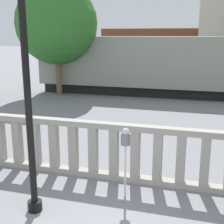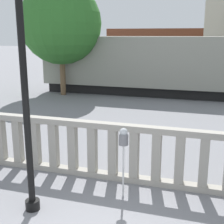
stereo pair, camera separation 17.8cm
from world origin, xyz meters
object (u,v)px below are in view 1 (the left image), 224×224
(parking_meter, at_px, (126,141))
(train_near, at_px, (210,65))
(tree_right, at_px, (57,23))
(train_far, at_px, (215,48))
(lamppost, at_px, (26,74))

(parking_meter, xyz_separation_m, train_near, (1.85, 12.05, 0.49))
(parking_meter, bearing_deg, tree_right, 121.98)
(train_far, distance_m, tree_right, 19.24)
(tree_right, bearing_deg, lamppost, -66.87)
(lamppost, bearing_deg, tree_right, 113.13)
(parking_meter, distance_m, tree_right, 12.42)
(train_near, bearing_deg, lamppost, -104.70)
(train_far, relative_size, tree_right, 3.61)
(train_far, bearing_deg, lamppost, -98.27)
(lamppost, height_order, train_near, lamppost)
(lamppost, relative_size, parking_meter, 3.38)
(train_far, bearing_deg, parking_meter, -95.30)
(tree_right, bearing_deg, train_near, 12.09)
(parking_meter, xyz_separation_m, train_far, (2.52, 27.21, 0.83))
(parking_meter, relative_size, train_far, 0.07)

